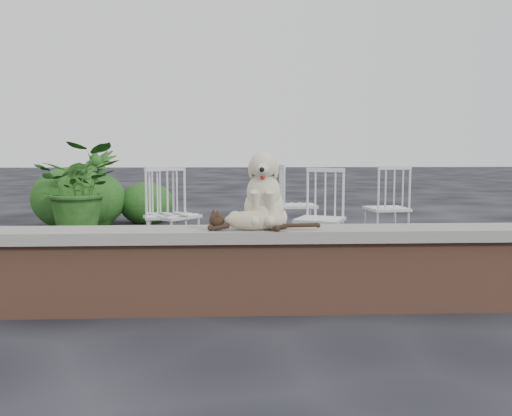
{
  "coord_description": "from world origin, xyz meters",
  "views": [
    {
      "loc": [
        -0.51,
        -3.87,
        1.13
      ],
      "look_at": [
        -0.31,
        0.2,
        0.7
      ],
      "focal_mm": 39.71,
      "sensor_mm": 36.0,
      "label": 1
    }
  ],
  "objects_px": {
    "chair_e": "(298,204)",
    "chair_b": "(167,214)",
    "chair_c": "(387,207)",
    "potted_plant_b": "(97,188)",
    "dog": "(264,189)",
    "potted_plant_a": "(80,187)",
    "chair_d": "(320,218)",
    "cat": "(254,219)",
    "chair_a": "(173,214)"
  },
  "relations": [
    {
      "from": "chair_e",
      "to": "chair_b",
      "type": "relative_size",
      "value": 1.0
    },
    {
      "from": "chair_c",
      "to": "potted_plant_b",
      "type": "xyz_separation_m",
      "value": [
        -3.71,
        2.17,
        0.08
      ]
    },
    {
      "from": "dog",
      "to": "potted_plant_a",
      "type": "xyz_separation_m",
      "value": [
        -2.25,
        3.8,
        -0.24
      ]
    },
    {
      "from": "chair_d",
      "to": "chair_b",
      "type": "xyz_separation_m",
      "value": [
        -1.49,
        0.38,
        0.0
      ]
    },
    {
      "from": "dog",
      "to": "chair_c",
      "type": "relative_size",
      "value": 0.57
    },
    {
      "from": "dog",
      "to": "chair_e",
      "type": "distance_m",
      "value": 2.79
    },
    {
      "from": "potted_plant_a",
      "to": "potted_plant_b",
      "type": "distance_m",
      "value": 0.7
    },
    {
      "from": "cat",
      "to": "potted_plant_b",
      "type": "height_order",
      "value": "potted_plant_b"
    },
    {
      "from": "chair_b",
      "to": "chair_c",
      "type": "relative_size",
      "value": 1.0
    },
    {
      "from": "chair_a",
      "to": "chair_b",
      "type": "bearing_deg",
      "value": 110.48
    },
    {
      "from": "chair_c",
      "to": "potted_plant_a",
      "type": "height_order",
      "value": "potted_plant_a"
    },
    {
      "from": "potted_plant_a",
      "to": "potted_plant_b",
      "type": "bearing_deg",
      "value": 84.33
    },
    {
      "from": "dog",
      "to": "chair_c",
      "type": "distance_m",
      "value": 2.81
    },
    {
      "from": "cat",
      "to": "chair_d",
      "type": "bearing_deg",
      "value": 72.45
    },
    {
      "from": "dog",
      "to": "chair_c",
      "type": "bearing_deg",
      "value": 63.58
    },
    {
      "from": "chair_e",
      "to": "chair_c",
      "type": "height_order",
      "value": "same"
    },
    {
      "from": "chair_a",
      "to": "potted_plant_b",
      "type": "height_order",
      "value": "potted_plant_b"
    },
    {
      "from": "chair_c",
      "to": "potted_plant_a",
      "type": "xyz_separation_m",
      "value": [
        -3.78,
        1.47,
        0.14
      ]
    },
    {
      "from": "chair_b",
      "to": "potted_plant_a",
      "type": "distance_m",
      "value": 2.46
    },
    {
      "from": "potted_plant_a",
      "to": "dog",
      "type": "bearing_deg",
      "value": -59.42
    },
    {
      "from": "cat",
      "to": "chair_e",
      "type": "height_order",
      "value": "chair_e"
    },
    {
      "from": "cat",
      "to": "potted_plant_a",
      "type": "xyz_separation_m",
      "value": [
        -2.17,
        3.95,
        -0.05
      ]
    },
    {
      "from": "chair_a",
      "to": "dog",
      "type": "bearing_deg",
      "value": -112.23
    },
    {
      "from": "chair_d",
      "to": "potted_plant_b",
      "type": "xyz_separation_m",
      "value": [
        -2.8,
        3.11,
        0.08
      ]
    },
    {
      "from": "cat",
      "to": "chair_b",
      "type": "bearing_deg",
      "value": 119.31
    },
    {
      "from": "chair_e",
      "to": "chair_a",
      "type": "bearing_deg",
      "value": 122.68
    },
    {
      "from": "cat",
      "to": "chair_c",
      "type": "distance_m",
      "value": 2.96
    },
    {
      "from": "potted_plant_b",
      "to": "dog",
      "type": "bearing_deg",
      "value": -64.16
    },
    {
      "from": "dog",
      "to": "cat",
      "type": "height_order",
      "value": "dog"
    },
    {
      "from": "cat",
      "to": "chair_b",
      "type": "distance_m",
      "value": 2.08
    },
    {
      "from": "chair_c",
      "to": "potted_plant_b",
      "type": "relative_size",
      "value": 0.86
    },
    {
      "from": "dog",
      "to": "chair_a",
      "type": "bearing_deg",
      "value": 121.88
    },
    {
      "from": "chair_e",
      "to": "chair_c",
      "type": "xyz_separation_m",
      "value": [
        0.96,
        -0.38,
        0.0
      ]
    },
    {
      "from": "chair_c",
      "to": "chair_a",
      "type": "bearing_deg",
      "value": 6.98
    },
    {
      "from": "dog",
      "to": "potted_plant_a",
      "type": "distance_m",
      "value": 4.42
    },
    {
      "from": "chair_c",
      "to": "chair_d",
      "type": "bearing_deg",
      "value": 38.79
    },
    {
      "from": "dog",
      "to": "chair_b",
      "type": "height_order",
      "value": "dog"
    },
    {
      "from": "potted_plant_a",
      "to": "potted_plant_b",
      "type": "xyz_separation_m",
      "value": [
        0.07,
        0.7,
        -0.06
      ]
    },
    {
      "from": "cat",
      "to": "dog",
      "type": "bearing_deg",
      "value": 68.97
    },
    {
      "from": "chair_b",
      "to": "chair_e",
      "type": "bearing_deg",
      "value": 27.86
    },
    {
      "from": "cat",
      "to": "chair_e",
      "type": "distance_m",
      "value": 2.94
    },
    {
      "from": "chair_d",
      "to": "chair_c",
      "type": "xyz_separation_m",
      "value": [
        0.91,
        0.94,
        0.0
      ]
    },
    {
      "from": "potted_plant_b",
      "to": "chair_d",
      "type": "bearing_deg",
      "value": -47.97
    },
    {
      "from": "chair_a",
      "to": "chair_d",
      "type": "relative_size",
      "value": 1.0
    },
    {
      "from": "chair_a",
      "to": "chair_e",
      "type": "height_order",
      "value": "same"
    },
    {
      "from": "chair_e",
      "to": "chair_d",
      "type": "bearing_deg",
      "value": 179.88
    },
    {
      "from": "potted_plant_a",
      "to": "chair_e",
      "type": "bearing_deg",
      "value": -21.15
    },
    {
      "from": "chair_b",
      "to": "chair_c",
      "type": "distance_m",
      "value": 2.47
    },
    {
      "from": "chair_d",
      "to": "chair_b",
      "type": "distance_m",
      "value": 1.54
    },
    {
      "from": "dog",
      "to": "chair_a",
      "type": "relative_size",
      "value": 0.57
    }
  ]
}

